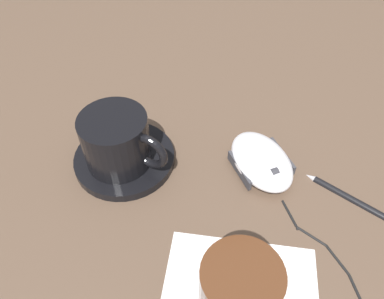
{
  "coord_description": "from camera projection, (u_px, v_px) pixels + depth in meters",
  "views": [
    {
      "loc": [
        0.09,
        0.2,
        0.38
      ],
      "look_at": [
        0.05,
        -0.11,
        0.03
      ],
      "focal_mm": 35.0,
      "sensor_mm": 36.0,
      "label": 1
    }
  ],
  "objects": [
    {
      "name": "mouse_cable",
      "position": [
        330.0,
        263.0,
        0.4
      ],
      "size": [
        0.05,
        0.17,
        0.0
      ],
      "color": "black",
      "rests_on": "ground"
    },
    {
      "name": "saucer",
      "position": [
        125.0,
        158.0,
        0.49
      ],
      "size": [
        0.13,
        0.13,
        0.01
      ],
      "primitive_type": "cylinder",
      "color": "black",
      "rests_on": "ground"
    },
    {
      "name": "computer_mouse",
      "position": [
        261.0,
        161.0,
        0.48
      ],
      "size": [
        0.09,
        0.12,
        0.03
      ],
      "color": "silver",
      "rests_on": "ground"
    },
    {
      "name": "ground_plane",
      "position": [
        245.0,
        235.0,
        0.42
      ],
      "size": [
        3.0,
        3.0,
        0.0
      ],
      "primitive_type": "plane",
      "color": "brown"
    },
    {
      "name": "coffee_cup",
      "position": [
        118.0,
        141.0,
        0.46
      ],
      "size": [
        0.1,
        0.09,
        0.07
      ],
      "color": "black",
      "rests_on": "saucer"
    },
    {
      "name": "pen",
      "position": [
        366.0,
        205.0,
        0.45
      ],
      "size": [
        0.11,
        0.12,
        0.01
      ],
      "color": "black",
      "rests_on": "ground"
    }
  ]
}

